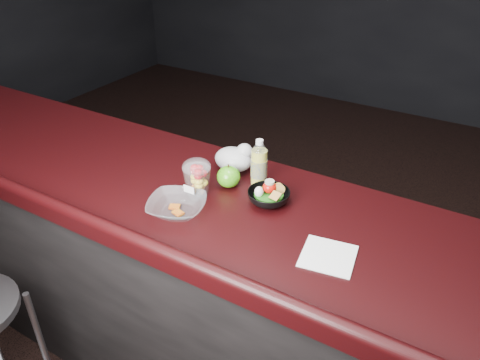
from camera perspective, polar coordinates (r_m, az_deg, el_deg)
name	(u,v)px	position (r m, az deg, el deg)	size (l,w,h in m)	color
counter	(232,305)	(2.01, -0.94, -14.96)	(4.06, 0.71, 1.02)	black
lemonade_bottle	(259,166)	(1.75, 2.33, 1.67)	(0.06, 0.06, 0.19)	gold
fruit_cup	(197,177)	(1.69, -5.27, 0.31)	(0.10, 0.10, 0.15)	white
green_apple	(229,177)	(1.76, -1.40, 0.41)	(0.09, 0.09, 0.09)	#29820F
plastic_bag	(235,158)	(1.87, -0.63, 2.67)	(0.16, 0.13, 0.11)	silver
snack_bowl	(268,196)	(1.67, 3.49, -1.93)	(0.15, 0.15, 0.08)	black
takeout_bowl	(177,206)	(1.64, -7.69, -3.20)	(0.26, 0.26, 0.05)	silver
paper_napkin	(328,256)	(1.47, 10.69, -9.08)	(0.16, 0.16, 0.00)	white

